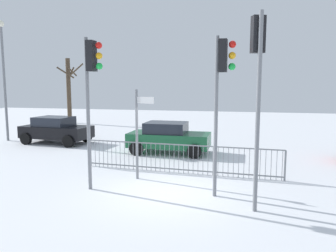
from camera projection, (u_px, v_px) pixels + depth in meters
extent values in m
plane|color=white|center=(165.00, 192.00, 9.85)|extent=(60.00, 60.00, 0.00)
cylinder|color=slate|center=(216.00, 118.00, 9.24)|extent=(0.11, 0.11, 4.59)
cube|color=black|center=(223.00, 56.00, 8.97)|extent=(0.23, 0.33, 0.90)
sphere|color=red|center=(232.00, 44.00, 8.87)|extent=(0.20, 0.20, 0.20)
sphere|color=orange|center=(232.00, 56.00, 8.91)|extent=(0.20, 0.20, 0.20)
sphere|color=green|center=(232.00, 67.00, 8.95)|extent=(0.20, 0.20, 0.20)
cylinder|color=slate|center=(258.00, 114.00, 8.08)|extent=(0.11, 0.11, 5.03)
cube|color=black|center=(258.00, 34.00, 7.99)|extent=(0.38, 0.32, 0.90)
sphere|color=red|center=(254.00, 24.00, 8.20)|extent=(0.20, 0.20, 0.20)
sphere|color=orange|center=(254.00, 36.00, 8.24)|extent=(0.20, 0.20, 0.20)
sphere|color=green|center=(254.00, 48.00, 8.28)|extent=(0.20, 0.20, 0.20)
cylinder|color=slate|center=(88.00, 115.00, 9.87)|extent=(0.11, 0.11, 4.64)
cube|color=black|center=(91.00, 56.00, 9.60)|extent=(0.23, 0.33, 0.90)
sphere|color=red|center=(99.00, 45.00, 9.50)|extent=(0.20, 0.20, 0.20)
sphere|color=orange|center=(99.00, 56.00, 9.54)|extent=(0.20, 0.20, 0.20)
sphere|color=green|center=(99.00, 66.00, 9.57)|extent=(0.20, 0.20, 0.20)
cylinder|color=slate|center=(137.00, 135.00, 11.08)|extent=(0.09, 0.09, 3.08)
cube|color=white|center=(145.00, 100.00, 10.70)|extent=(0.66, 0.30, 0.22)
cube|color=slate|center=(179.00, 145.00, 11.90)|extent=(7.41, 0.45, 0.04)
cube|color=slate|center=(179.00, 169.00, 12.02)|extent=(7.41, 0.45, 0.04)
cylinder|color=slate|center=(91.00, 153.00, 12.96)|extent=(0.02, 0.02, 1.05)
cylinder|color=slate|center=(95.00, 153.00, 12.91)|extent=(0.02, 0.02, 1.05)
cylinder|color=slate|center=(99.00, 154.00, 12.87)|extent=(0.02, 0.02, 1.05)
cylinder|color=slate|center=(103.00, 154.00, 12.82)|extent=(0.02, 0.02, 1.05)
cylinder|color=slate|center=(108.00, 154.00, 12.77)|extent=(0.02, 0.02, 1.05)
cylinder|color=slate|center=(112.00, 154.00, 12.72)|extent=(0.02, 0.02, 1.05)
cylinder|color=slate|center=(116.00, 155.00, 12.67)|extent=(0.02, 0.02, 1.05)
cylinder|color=slate|center=(120.00, 155.00, 12.62)|extent=(0.02, 0.02, 1.05)
cylinder|color=slate|center=(124.00, 155.00, 12.57)|extent=(0.02, 0.02, 1.05)
cylinder|color=slate|center=(129.00, 155.00, 12.52)|extent=(0.02, 0.02, 1.05)
cylinder|color=slate|center=(133.00, 156.00, 12.47)|extent=(0.02, 0.02, 1.05)
cylinder|color=slate|center=(138.00, 156.00, 12.42)|extent=(0.02, 0.02, 1.05)
cylinder|color=slate|center=(142.00, 156.00, 12.37)|extent=(0.02, 0.02, 1.05)
cylinder|color=slate|center=(146.00, 157.00, 12.32)|extent=(0.02, 0.02, 1.05)
cylinder|color=slate|center=(151.00, 157.00, 12.27)|extent=(0.02, 0.02, 1.05)
cylinder|color=slate|center=(156.00, 157.00, 12.22)|extent=(0.02, 0.02, 1.05)
cylinder|color=slate|center=(160.00, 158.00, 12.17)|extent=(0.02, 0.02, 1.05)
cylinder|color=slate|center=(165.00, 158.00, 12.12)|extent=(0.02, 0.02, 1.05)
cylinder|color=slate|center=(169.00, 158.00, 12.07)|extent=(0.02, 0.02, 1.05)
cylinder|color=slate|center=(174.00, 158.00, 12.02)|extent=(0.02, 0.02, 1.05)
cylinder|color=slate|center=(179.00, 159.00, 11.97)|extent=(0.02, 0.02, 1.05)
cylinder|color=slate|center=(184.00, 159.00, 11.92)|extent=(0.02, 0.02, 1.05)
cylinder|color=slate|center=(188.00, 159.00, 11.87)|extent=(0.02, 0.02, 1.05)
cylinder|color=slate|center=(193.00, 160.00, 11.82)|extent=(0.02, 0.02, 1.05)
cylinder|color=slate|center=(198.00, 160.00, 11.77)|extent=(0.02, 0.02, 1.05)
cylinder|color=slate|center=(203.00, 160.00, 11.72)|extent=(0.02, 0.02, 1.05)
cylinder|color=slate|center=(208.00, 161.00, 11.67)|extent=(0.02, 0.02, 1.05)
cylinder|color=slate|center=(213.00, 161.00, 11.62)|extent=(0.02, 0.02, 1.05)
cylinder|color=slate|center=(218.00, 161.00, 11.57)|extent=(0.02, 0.02, 1.05)
cylinder|color=slate|center=(223.00, 162.00, 11.53)|extent=(0.02, 0.02, 1.05)
cylinder|color=slate|center=(228.00, 162.00, 11.48)|extent=(0.02, 0.02, 1.05)
cylinder|color=slate|center=(233.00, 162.00, 11.43)|extent=(0.02, 0.02, 1.05)
cylinder|color=slate|center=(239.00, 163.00, 11.38)|extent=(0.02, 0.02, 1.05)
cylinder|color=slate|center=(244.00, 163.00, 11.33)|extent=(0.02, 0.02, 1.05)
cylinder|color=slate|center=(249.00, 163.00, 11.28)|extent=(0.02, 0.02, 1.05)
cylinder|color=slate|center=(255.00, 164.00, 11.23)|extent=(0.02, 0.02, 1.05)
cylinder|color=slate|center=(260.00, 164.00, 11.18)|extent=(0.02, 0.02, 1.05)
cylinder|color=slate|center=(266.00, 164.00, 11.13)|extent=(0.02, 0.02, 1.05)
cylinder|color=slate|center=(271.00, 165.00, 11.08)|extent=(0.02, 0.02, 1.05)
cylinder|color=slate|center=(277.00, 165.00, 11.03)|extent=(0.02, 0.02, 1.05)
cylinder|color=slate|center=(282.00, 165.00, 10.98)|extent=(0.02, 0.02, 1.05)
cylinder|color=slate|center=(89.00, 153.00, 12.99)|extent=(0.06, 0.06, 1.05)
cylinder|color=slate|center=(285.00, 166.00, 10.95)|extent=(0.06, 0.06, 1.05)
cube|color=black|center=(57.00, 132.00, 17.96)|extent=(3.94, 2.04, 0.65)
cube|color=#1E232D|center=(54.00, 122.00, 17.93)|extent=(2.03, 1.67, 0.55)
cylinder|color=black|center=(86.00, 136.00, 18.38)|extent=(0.66, 0.28, 0.64)
cylinder|color=black|center=(68.00, 141.00, 16.78)|extent=(0.66, 0.28, 0.64)
cylinder|color=black|center=(47.00, 134.00, 19.22)|extent=(0.66, 0.28, 0.64)
cylinder|color=black|center=(26.00, 139.00, 17.61)|extent=(0.66, 0.28, 0.64)
cube|color=#195933|center=(169.00, 140.00, 15.38)|extent=(3.82, 1.75, 0.65)
cube|color=#1E232D|center=(166.00, 128.00, 15.34)|extent=(1.92, 1.52, 0.55)
cylinder|color=black|center=(200.00, 144.00, 15.92)|extent=(0.64, 0.23, 0.64)
cylinder|color=black|center=(194.00, 151.00, 14.29)|extent=(0.64, 0.23, 0.64)
cylinder|color=black|center=(147.00, 142.00, 16.56)|extent=(0.64, 0.23, 0.64)
cylinder|color=black|center=(136.00, 149.00, 14.92)|extent=(0.64, 0.23, 0.64)
cylinder|color=slate|center=(5.00, 84.00, 18.48)|extent=(0.14, 0.14, 6.49)
sphere|color=#F2EACC|center=(1.00, 24.00, 18.05)|extent=(0.36, 0.36, 0.36)
cylinder|color=#473828|center=(69.00, 91.00, 27.18)|extent=(0.36, 0.36, 5.39)
cylinder|color=#473828|center=(76.00, 70.00, 27.66)|extent=(1.70, 0.75, 1.07)
cylinder|color=#473828|center=(65.00, 73.00, 26.32)|extent=(1.42, 0.41, 0.96)
cylinder|color=#473828|center=(71.00, 71.00, 26.66)|extent=(0.60, 0.98, 0.92)
cylinder|color=#473828|center=(71.00, 73.00, 27.29)|extent=(0.78, 0.31, 0.98)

